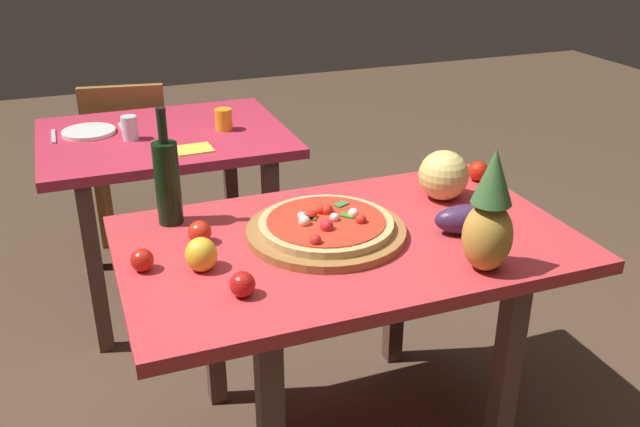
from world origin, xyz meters
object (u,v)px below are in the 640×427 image
(drinking_glass_juice, at_px, (224,119))
(napkin_folded, at_px, (194,149))
(dining_chair, at_px, (129,152))
(tomato_beside_pepper, at_px, (478,171))
(background_table, at_px, (166,158))
(drinking_glass_water, at_px, (130,128))
(melon, at_px, (444,175))
(wine_bottle, at_px, (167,181))
(fork_utensil, at_px, (54,136))
(bell_pepper, at_px, (201,254))
(display_table, at_px, (347,266))
(knife_utensil, at_px, (123,129))
(tomato_at_corner, at_px, (242,284))
(dinner_plate, at_px, (89,132))
(tomato_near_board, at_px, (200,232))
(pineapple_left, at_px, (489,217))
(pizza, at_px, (326,224))
(eggplant, at_px, (468,219))
(tomato_by_bottle, at_px, (142,260))
(pizza_board, at_px, (326,232))

(drinking_glass_juice, bearing_deg, napkin_folded, -129.44)
(dining_chair, xyz_separation_m, napkin_folded, (0.18, -0.88, 0.28))
(tomato_beside_pepper, height_order, drinking_glass_juice, drinking_glass_juice)
(background_table, height_order, drinking_glass_water, drinking_glass_water)
(tomato_beside_pepper, bearing_deg, melon, -154.04)
(wine_bottle, distance_m, fork_utensil, 1.05)
(wine_bottle, xyz_separation_m, bell_pepper, (0.03, -0.32, -0.09))
(melon, bearing_deg, display_table, -158.88)
(wine_bottle, relative_size, tomato_beside_pepper, 5.16)
(knife_utensil, bearing_deg, melon, -54.08)
(tomato_at_corner, xyz_separation_m, fork_utensil, (-0.41, 1.49, -0.03))
(drinking_glass_water, bearing_deg, display_table, -66.90)
(drinking_glass_water, relative_size, dinner_plate, 0.45)
(tomato_near_board, relative_size, tomato_at_corner, 1.04)
(wine_bottle, bearing_deg, bell_pepper, -85.06)
(pineapple_left, relative_size, fork_utensil, 1.90)
(tomato_beside_pepper, distance_m, fork_utensil, 1.72)
(background_table, distance_m, tomato_at_corner, 1.39)
(pizza, distance_m, tomato_at_corner, 0.40)
(drinking_glass_water, height_order, napkin_folded, drinking_glass_water)
(dinner_plate, bearing_deg, melon, -47.07)
(pizza, bearing_deg, eggplant, -18.09)
(pineapple_left, bearing_deg, melon, 73.83)
(pizza, bearing_deg, display_table, -31.32)
(background_table, relative_size, dinner_plate, 4.62)
(pineapple_left, distance_m, melon, 0.48)
(eggplant, xyz_separation_m, drinking_glass_water, (-0.83, 1.24, 0.00))
(background_table, distance_m, wine_bottle, 0.93)
(pizza, distance_m, tomato_by_bottle, 0.53)
(tomato_beside_pepper, bearing_deg, pineapple_left, -120.78)
(dinner_plate, bearing_deg, knife_utensil, 0.00)
(dining_chair, distance_m, pizza_board, 1.84)
(display_table, distance_m, pineapple_left, 0.48)
(pizza, relative_size, fork_utensil, 2.21)
(bell_pepper, bearing_deg, eggplant, -4.52)
(napkin_folded, bearing_deg, tomato_at_corner, -95.17)
(display_table, distance_m, dinner_plate, 1.44)
(tomato_at_corner, bearing_deg, tomato_beside_pepper, 25.31)
(drinking_glass_water, bearing_deg, tomato_beside_pepper, -39.27)
(display_table, bearing_deg, drinking_glass_water, 113.10)
(tomato_by_bottle, distance_m, drinking_glass_water, 1.13)
(dining_chair, bearing_deg, tomato_beside_pepper, 132.88)
(melon, xyz_separation_m, bell_pepper, (-0.84, -0.19, -0.04))
(pizza, distance_m, melon, 0.48)
(pineapple_left, bearing_deg, tomato_by_bottle, 159.99)
(napkin_folded, bearing_deg, pizza_board, -76.45)
(melon, bearing_deg, drinking_glass_water, 132.13)
(dining_chair, bearing_deg, knife_utensil, 92.93)
(melon, bearing_deg, tomato_by_bottle, -171.76)
(tomato_near_board, distance_m, fork_utensil, 1.22)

